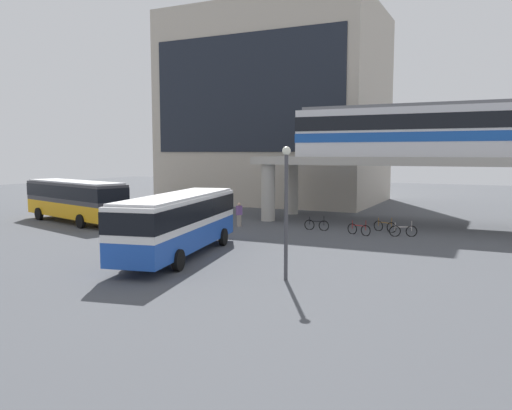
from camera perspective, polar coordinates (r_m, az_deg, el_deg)
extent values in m
plane|color=#47494F|center=(37.03, 0.18, -2.45)|extent=(120.00, 120.00, 0.00)
cube|color=#B2A899|center=(57.18, 2.37, 10.66)|extent=(22.28, 15.61, 20.27)
cube|color=black|center=(50.19, -1.24, 12.49)|extent=(20.05, 0.10, 11.35)
cube|color=#ADA89E|center=(39.15, 20.25, 4.65)|extent=(27.76, 6.70, 0.60)
cylinder|color=#ADA89E|center=(40.04, 1.38, 1.39)|extent=(1.10, 1.10, 4.47)
cylinder|color=#ADA89E|center=(44.73, 4.05, 1.85)|extent=(1.10, 1.10, 4.47)
cube|color=silver|center=(39.07, 22.39, 7.65)|extent=(24.48, 2.90, 3.60)
cube|color=#194CA5|center=(39.06, 22.37, 7.12)|extent=(24.54, 2.96, 0.70)
cube|color=black|center=(39.11, 22.43, 8.70)|extent=(24.54, 2.96, 1.10)
cube|color=slate|center=(39.19, 22.50, 10.45)|extent=(23.50, 2.61, 0.24)
cube|color=#1E4CB2|center=(26.63, -8.63, -3.51)|extent=(4.59, 11.28, 1.10)
cube|color=silver|center=(26.45, -8.68, -0.73)|extent=(4.59, 11.28, 1.50)
cube|color=black|center=(26.44, -8.68, -0.56)|extent=(4.64, 11.32, 0.96)
cube|color=silver|center=(26.37, -8.70, 1.02)|extent=(4.36, 10.71, 0.12)
cylinder|color=black|center=(30.40, -8.20, -3.39)|extent=(0.47, 1.04, 1.00)
cylinder|color=black|center=(29.54, -3.71, -3.61)|extent=(0.47, 1.04, 1.00)
cylinder|color=black|center=(24.53, -14.14, -5.73)|extent=(0.47, 1.04, 1.00)
cylinder|color=black|center=(23.46, -8.73, -6.15)|extent=(0.47, 1.04, 1.00)
cube|color=orange|center=(41.52, -19.67, -0.43)|extent=(11.25, 5.58, 1.10)
cube|color=#333338|center=(41.41, -19.73, 1.36)|extent=(11.25, 5.58, 1.50)
cube|color=black|center=(41.40, -19.74, 1.46)|extent=(11.30, 5.63, 0.96)
cube|color=silver|center=(41.36, -19.77, 2.48)|extent=(10.69, 5.30, 0.12)
cylinder|color=black|center=(44.18, -23.23, -0.92)|extent=(1.04, 0.56, 1.00)
cylinder|color=black|center=(45.26, -20.35, -0.66)|extent=(1.04, 0.56, 1.00)
cylinder|color=black|center=(38.30, -19.12, -1.74)|extent=(1.04, 0.56, 1.00)
cylinder|color=black|center=(39.54, -15.94, -1.42)|extent=(1.04, 0.56, 1.00)
torus|color=black|center=(34.12, 17.09, -2.85)|extent=(0.71, 0.33, 0.74)
torus|color=black|center=(33.89, 15.36, -2.86)|extent=(0.71, 0.33, 0.74)
cylinder|color=silver|center=(33.96, 16.24, -2.39)|extent=(0.99, 0.44, 0.05)
cylinder|color=silver|center=(33.85, 15.38, -2.35)|extent=(0.04, 0.04, 0.55)
cylinder|color=silver|center=(34.07, 17.11, -2.27)|extent=(0.04, 0.04, 0.65)
torus|color=black|center=(35.45, 15.00, -2.47)|extent=(0.71, 0.34, 0.74)
torus|color=black|center=(36.03, 13.60, -2.30)|extent=(0.71, 0.34, 0.74)
cylinder|color=#996626|center=(35.70, 14.30, -1.94)|extent=(0.99, 0.45, 0.05)
cylinder|color=#996626|center=(35.99, 13.61, -1.83)|extent=(0.04, 0.04, 0.55)
cylinder|color=#996626|center=(35.40, 15.01, -1.91)|extent=(0.04, 0.04, 0.65)
torus|color=black|center=(35.41, 7.64, -2.33)|extent=(0.74, 0.07, 0.74)
torus|color=black|center=(35.73, 6.03, -2.24)|extent=(0.74, 0.07, 0.74)
cylinder|color=black|center=(35.53, 6.84, -1.84)|extent=(1.05, 0.07, 0.05)
cylinder|color=black|center=(35.69, 6.03, -1.76)|extent=(0.04, 0.04, 0.55)
cylinder|color=black|center=(35.36, 7.65, -1.77)|extent=(0.04, 0.04, 0.65)
torus|color=black|center=(33.67, 12.24, -2.84)|extent=(0.71, 0.31, 0.74)
torus|color=black|center=(34.26, 10.77, -2.66)|extent=(0.71, 0.31, 0.74)
cylinder|color=#B21E1E|center=(33.92, 11.51, -2.28)|extent=(1.00, 0.41, 0.05)
cylinder|color=#B21E1E|center=(34.21, 10.78, -2.16)|extent=(0.04, 0.04, 0.55)
cylinder|color=#B21E1E|center=(33.62, 12.25, -2.25)|extent=(0.04, 0.04, 0.65)
cylinder|color=gray|center=(37.12, -1.90, -1.77)|extent=(0.32, 0.32, 0.85)
cube|color=#724C8C|center=(37.03, -1.91, -0.61)|extent=(0.42, 0.48, 0.67)
sphere|color=tan|center=(36.98, -1.91, 0.09)|extent=(0.23, 0.23, 0.23)
cylinder|color=#3F3F44|center=(21.23, 3.40, -1.47)|extent=(0.16, 0.16, 5.30)
sphere|color=silver|center=(21.06, 3.45, 6.11)|extent=(0.36, 0.36, 0.36)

